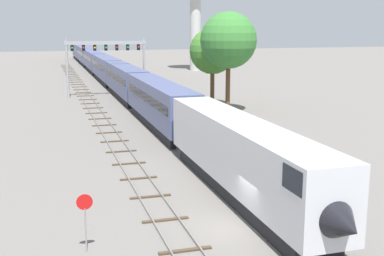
{
  "coord_description": "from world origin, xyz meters",
  "views": [
    {
      "loc": [
        -9.52,
        -23.37,
        10.52
      ],
      "look_at": [
        1.0,
        12.0,
        3.0
      ],
      "focal_mm": 46.96,
      "sensor_mm": 36.0,
      "label": 1
    }
  ],
  "objects": [
    {
      "name": "signal_gantry",
      "position": [
        -0.25,
        53.0,
        6.38
      ],
      "size": [
        12.1,
        0.49,
        8.64
      ],
      "color": "#999BA0",
      "rests_on": "ground"
    },
    {
      "name": "ground_plane",
      "position": [
        0.0,
        0.0,
        0.0
      ],
      "size": [
        400.0,
        400.0,
        0.0
      ],
      "primitive_type": "plane",
      "color": "slate"
    },
    {
      "name": "track_main",
      "position": [
        2.0,
        60.0,
        0.07
      ],
      "size": [
        2.6,
        200.0,
        0.16
      ],
      "color": "slate",
      "rests_on": "ground"
    },
    {
      "name": "trackside_tree_mid",
      "position": [
        12.15,
        34.07,
        8.8
      ],
      "size": [
        6.86,
        6.86,
        12.26
      ],
      "color": "brown",
      "rests_on": "ground"
    },
    {
      "name": "track_near",
      "position": [
        -3.5,
        40.0,
        0.07
      ],
      "size": [
        2.6,
        160.0,
        0.16
      ],
      "color": "slate",
      "rests_on": "ground"
    },
    {
      "name": "passenger_train",
      "position": [
        2.0,
        73.29,
        2.61
      ],
      "size": [
        3.04,
        158.82,
        4.8
      ],
      "color": "silver",
      "rests_on": "ground"
    },
    {
      "name": "trackside_tree_left",
      "position": [
        11.98,
        39.45,
        7.27
      ],
      "size": [
        6.05,
        6.05,
        10.33
      ],
      "color": "brown",
      "rests_on": "ground"
    },
    {
      "name": "stop_sign",
      "position": [
        -8.0,
        -0.73,
        1.87
      ],
      "size": [
        0.76,
        0.08,
        2.88
      ],
      "color": "gray",
      "rests_on": "ground"
    }
  ]
}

